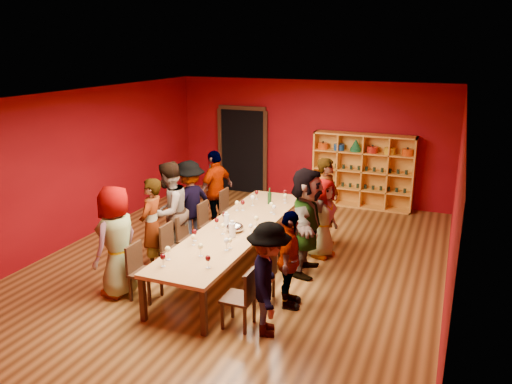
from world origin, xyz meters
TOP-DOWN VIEW (x-y plane):
  - room_shell at (0.00, 0.00)m, footprint 7.10×9.10m
  - tasting_table at (0.00, 0.00)m, footprint 1.10×4.50m
  - doorway at (-1.80, 4.43)m, footprint 1.40×0.17m
  - shelving_unit at (1.40, 4.32)m, footprint 2.40×0.40m
  - chair_person_left_0 at (-0.91, -1.60)m, footprint 0.42×0.42m
  - person_left_0 at (-1.32, -1.60)m, footprint 0.52×0.90m
  - chair_person_left_1 at (-0.91, -0.66)m, footprint 0.42×0.42m
  - person_left_1 at (-1.30, -0.66)m, footprint 0.53×0.67m
  - chair_person_left_2 at (-0.91, -0.14)m, footprint 0.42×0.42m
  - person_left_2 at (-1.27, -0.14)m, footprint 0.54×0.92m
  - chair_person_left_3 at (-0.91, 0.66)m, footprint 0.42×0.42m
  - person_left_3 at (-1.31, 0.66)m, footprint 0.77×1.18m
  - chair_person_left_4 at (-0.91, 1.62)m, footprint 0.42×0.42m
  - person_left_4 at (-1.21, 1.62)m, footprint 0.69×1.09m
  - chair_person_right_0 at (0.91, -1.78)m, footprint 0.42×0.42m
  - person_right_0 at (1.28, -1.78)m, footprint 0.76×1.12m
  - chair_person_right_1 at (0.91, -0.98)m, footprint 0.42×0.42m
  - person_right_1 at (1.30, -0.98)m, footprint 0.58×0.96m
  - chair_person_right_2 at (0.91, 0.24)m, footprint 0.42×0.42m
  - person_right_2 at (1.20, 0.24)m, footprint 0.65×1.78m
  - chair_person_right_3 at (0.91, 1.04)m, footprint 0.42×0.42m
  - person_right_3 at (1.28, 1.04)m, footprint 0.62×0.82m
  - chair_person_right_4 at (0.91, 1.60)m, footprint 0.42×0.42m
  - person_right_4 at (1.20, 1.60)m, footprint 0.58×0.72m
  - wine_glass_0 at (0.26, 1.85)m, footprint 0.09×0.09m
  - wine_glass_1 at (0.29, 0.97)m, footprint 0.09×0.09m
  - wine_glass_2 at (-0.30, -1.00)m, footprint 0.07×0.07m
  - wine_glass_3 at (0.28, -0.99)m, footprint 0.09×0.09m
  - wine_glass_4 at (0.30, -0.90)m, footprint 0.07×0.07m
  - wine_glass_5 at (-0.21, 1.23)m, footprint 0.09×0.09m
  - wine_glass_6 at (0.02, -1.34)m, footprint 0.09×0.09m
  - wine_glass_7 at (0.37, 0.89)m, footprint 0.08×0.08m
  - wine_glass_8 at (-0.37, -1.64)m, footprint 0.09×0.09m
  - wine_glass_9 at (-0.27, 0.88)m, footprint 0.08×0.08m
  - wine_glass_10 at (-0.31, -1.87)m, footprint 0.08×0.08m
  - wine_glass_11 at (-0.08, -0.39)m, footprint 0.08×0.08m
  - wine_glass_12 at (0.31, -1.66)m, footprint 0.08×0.08m
  - wine_glass_13 at (0.32, 0.13)m, footprint 0.09×0.09m
  - wine_glass_14 at (-0.37, -0.84)m, footprint 0.08×0.08m
  - wine_glass_15 at (-0.36, 0.83)m, footprint 0.08×0.08m
  - wine_glass_16 at (-0.30, -0.17)m, footprint 0.08×0.08m
  - wine_glass_17 at (-0.29, 1.66)m, footprint 0.08×0.08m
  - wine_glass_18 at (-0.29, 0.13)m, footprint 0.08×0.08m
  - wine_glass_19 at (0.35, -0.19)m, footprint 0.07×0.07m
  - wine_glass_20 at (0.34, 1.63)m, footprint 0.08×0.08m
  - spittoon_bowl at (0.06, -0.19)m, footprint 0.30×0.30m
  - carafe_a at (-0.19, -0.01)m, footprint 0.11×0.11m
  - carafe_b at (0.13, -0.45)m, footprint 0.14×0.14m
  - wine_bottle at (0.07, 1.47)m, footprint 0.09×0.09m

SIDE VIEW (x-z plane):
  - chair_person_left_0 at x=-0.91m, z-range 0.05..0.94m
  - chair_person_left_1 at x=-0.91m, z-range 0.05..0.94m
  - chair_person_left_2 at x=-0.91m, z-range 0.05..0.94m
  - chair_person_left_3 at x=-0.91m, z-range 0.05..0.94m
  - chair_person_left_4 at x=-0.91m, z-range 0.05..0.94m
  - chair_person_right_0 at x=0.91m, z-range 0.05..0.94m
  - chair_person_right_1 at x=0.91m, z-range 0.05..0.94m
  - chair_person_right_2 at x=0.91m, z-range 0.05..0.94m
  - chair_person_right_3 at x=0.91m, z-range 0.05..0.94m
  - chair_person_right_4 at x=0.91m, z-range 0.05..0.94m
  - tasting_table at x=0.00m, z-range 0.32..1.07m
  - person_right_3 at x=1.28m, z-range 0.00..1.50m
  - person_right_1 at x=1.30m, z-range 0.00..1.52m
  - person_right_0 at x=1.28m, z-range 0.00..1.61m
  - spittoon_bowl at x=0.06m, z-range 0.74..0.90m
  - person_left_1 at x=-1.30m, z-range 0.00..1.67m
  - person_left_3 at x=-1.31m, z-range 0.00..1.69m
  - person_left_4 at x=-1.21m, z-range 0.00..1.72m
  - carafe_a at x=-0.19m, z-range 0.74..0.99m
  - wine_bottle at x=0.07m, z-range 0.71..1.04m
  - wine_glass_4 at x=0.30m, z-range 0.79..0.97m
  - wine_glass_19 at x=0.35m, z-range 0.79..0.97m
  - person_right_4 at x=1.20m, z-range 0.00..1.76m
  - carafe_b at x=0.13m, z-range 0.74..1.03m
  - wine_glass_2 at x=-0.30m, z-range 0.79..0.98m
  - wine_glass_17 at x=-0.29m, z-range 0.79..0.98m
  - wine_glass_7 at x=0.37m, z-range 0.79..0.98m
  - person_left_0 at x=-1.32m, z-range 0.00..1.78m
  - wine_glass_16 at x=-0.30m, z-range 0.79..0.99m
  - wine_glass_11 at x=-0.08m, z-range 0.79..0.99m
  - wine_glass_18 at x=-0.29m, z-range 0.79..0.99m
  - wine_glass_12 at x=0.31m, z-range 0.79..0.99m
  - wine_glass_20 at x=0.34m, z-range 0.79..0.99m
  - wine_glass_15 at x=-0.36m, z-range 0.80..1.00m
  - wine_glass_10 at x=-0.31m, z-range 0.80..1.00m
  - wine_glass_14 at x=-0.37m, z-range 0.80..1.00m
  - wine_glass_9 at x=-0.27m, z-range 0.80..1.01m
  - wine_glass_1 at x=0.29m, z-range 0.80..1.01m
  - wine_glass_6 at x=0.02m, z-range 0.80..1.01m
  - wine_glass_3 at x=0.28m, z-range 0.80..1.01m
  - wine_glass_13 at x=0.32m, z-range 0.80..1.01m
  - wine_glass_0 at x=0.26m, z-range 0.80..1.02m
  - wine_glass_5 at x=-0.21m, z-range 0.80..1.02m
  - wine_glass_8 at x=-0.37m, z-range 0.80..1.02m
  - person_left_2 at x=-1.27m, z-range 0.00..1.84m
  - person_right_2 at x=1.20m, z-range 0.00..1.88m
  - shelving_unit at x=1.40m, z-range 0.08..1.88m
  - doorway at x=-1.80m, z-range -0.03..2.27m
  - room_shell at x=0.00m, z-range -0.02..3.02m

